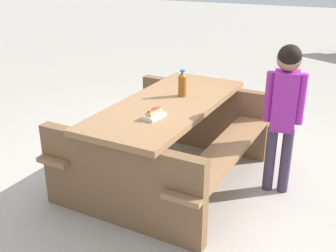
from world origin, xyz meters
name	(u,v)px	position (x,y,z in m)	size (l,w,h in m)	color
ground_plane	(168,178)	(0.00, 0.00, 0.00)	(30.00, 30.00, 0.00)	#ADA599
picnic_table	(168,134)	(0.00, 0.00, 0.44)	(1.87, 1.50, 0.75)	olive
soda_bottle	(182,84)	(-0.20, 0.05, 0.86)	(0.08, 0.08, 0.24)	brown
hotdog_tray	(154,114)	(0.39, 0.06, 0.78)	(0.20, 0.14, 0.08)	white
child_in_coat	(284,102)	(-0.21, 0.94, 0.83)	(0.21, 0.32, 1.29)	#3F334C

